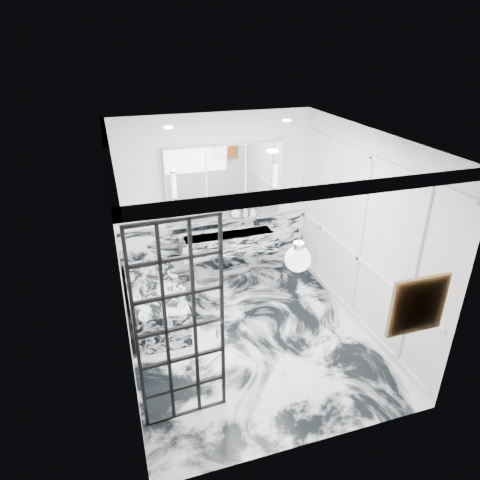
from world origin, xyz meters
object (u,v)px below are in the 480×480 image
object	(u,v)px
crittall_door	(181,328)
bathtub	(155,301)
mirror_cabinet	(225,176)
trough_sink	(229,243)

from	to	relation	value
crittall_door	bathtub	bearing A→B (deg)	88.81
crittall_door	bathtub	size ratio (longest dim) A/B	1.42
mirror_cabinet	crittall_door	bearing A→B (deg)	-114.47
crittall_door	bathtub	distance (m)	2.12
crittall_door	mirror_cabinet	world-z (taller)	crittall_door
crittall_door	mirror_cabinet	distance (m)	3.09
bathtub	crittall_door	bearing A→B (deg)	-87.78
trough_sink	bathtub	distance (m)	1.55
crittall_door	trough_sink	xyz separation A→B (m)	(1.25, 2.58, -0.45)
mirror_cabinet	bathtub	bearing A→B (deg)	-147.94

